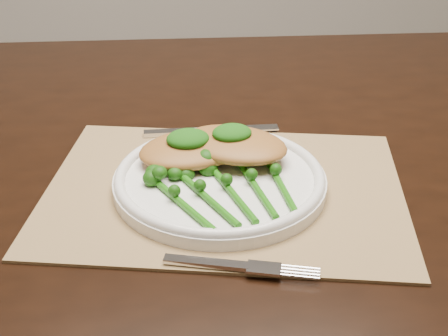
{
  "coord_description": "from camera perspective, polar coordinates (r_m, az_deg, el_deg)",
  "views": [
    {
      "loc": [
        -0.18,
        -0.93,
        1.16
      ],
      "look_at": [
        -0.08,
        -0.27,
        0.78
      ],
      "focal_mm": 50.0,
      "sensor_mm": 36.0,
      "label": 1
    }
  ],
  "objects": [
    {
      "name": "fork",
      "position": [
        0.65,
        2.49,
        -9.05
      ],
      "size": [
        0.16,
        0.06,
        0.0
      ],
      "rotation": [
        0.0,
        0.0,
        -0.31
      ],
      "color": "silver",
      "rests_on": "placemat"
    },
    {
      "name": "pesto_dollop_right",
      "position": [
        0.8,
        0.73,
        3.22
      ],
      "size": [
        0.05,
        0.04,
        0.02
      ],
      "primitive_type": "ellipsoid",
      "color": "#0E4109",
      "rests_on": "chicken_fillet_right"
    },
    {
      "name": "pesto_dollop_left",
      "position": [
        0.8,
        -3.32,
        2.68
      ],
      "size": [
        0.06,
        0.05,
        0.02
      ],
      "primitive_type": "ellipsoid",
      "color": "#0E4109",
      "rests_on": "chicken_fillet_left"
    },
    {
      "name": "dinner_plate",
      "position": [
        0.77,
        -0.39,
        -1.02
      ],
      "size": [
        0.26,
        0.26,
        0.02
      ],
      "color": "white",
      "rests_on": "placemat"
    },
    {
      "name": "knife",
      "position": [
        0.91,
        -2.37,
        3.4
      ],
      "size": [
        0.2,
        0.03,
        0.01
      ],
      "rotation": [
        0.0,
        0.0,
        -0.05
      ],
      "color": "silver",
      "rests_on": "placemat"
    },
    {
      "name": "chicken_fillet_left",
      "position": [
        0.81,
        -2.76,
        1.79
      ],
      "size": [
        0.16,
        0.13,
        0.03
      ],
      "primitive_type": "ellipsoid",
      "rotation": [
        0.0,
        0.0,
        0.22
      ],
      "color": "#A86D30",
      "rests_on": "dinner_plate"
    },
    {
      "name": "chicken_fillet_right",
      "position": [
        0.8,
        0.96,
        2.18
      ],
      "size": [
        0.17,
        0.16,
        0.03
      ],
      "primitive_type": "ellipsoid",
      "rotation": [
        0.0,
        0.0,
        -0.54
      ],
      "color": "#A86D30",
      "rests_on": "dinner_plate"
    },
    {
      "name": "broccolini_bundle",
      "position": [
        0.73,
        0.82,
        -2.36
      ],
      "size": [
        0.18,
        0.19,
        0.04
      ],
      "rotation": [
        0.0,
        0.0,
        0.23
      ],
      "color": "#1B620C",
      "rests_on": "dinner_plate"
    },
    {
      "name": "placemat",
      "position": [
        0.78,
        0.03,
        -2.02
      ],
      "size": [
        0.51,
        0.42,
        0.0
      ],
      "primitive_type": "cube",
      "rotation": [
        0.0,
        0.0,
        -0.24
      ],
      "color": "#97784D",
      "rests_on": "dining_table"
    },
    {
      "name": "dining_table",
      "position": [
        1.14,
        1.61,
        -13.87
      ],
      "size": [
        1.67,
        1.03,
        0.75
      ],
      "rotation": [
        0.0,
        0.0,
        -0.08
      ],
      "color": "black",
      "rests_on": "ground"
    }
  ]
}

